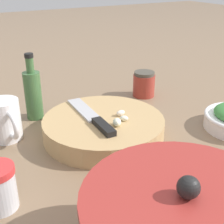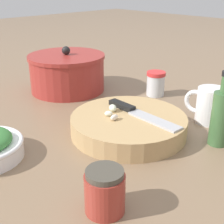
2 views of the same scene
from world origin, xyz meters
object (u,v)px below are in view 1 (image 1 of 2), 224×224
honey_jar (144,84)px  coffee_mug (5,120)px  garlic_cloves (120,119)px  chef_knife (93,117)px  oil_bottle (33,93)px  cutting_board (104,127)px

honey_jar → coffee_mug: bearing=8.6°
garlic_cloves → honey_jar: size_ratio=0.81×
garlic_cloves → honey_jar: (-0.21, -0.20, -0.02)m
chef_knife → oil_bottle: (0.09, -0.17, 0.02)m
chef_knife → garlic_cloves: bearing=-41.3°
chef_knife → garlic_cloves: (-0.05, 0.04, 0.00)m
coffee_mug → honey_jar: (-0.44, -0.07, -0.01)m
chef_knife → honey_jar: (-0.26, -0.16, -0.01)m
oil_bottle → cutting_board: bearing=121.4°
cutting_board → chef_knife: 0.04m
garlic_cloves → coffee_mug: coffee_mug is taller
garlic_cloves → coffee_mug: size_ratio=0.57×
cutting_board → honey_jar: honey_jar is taller
chef_knife → oil_bottle: size_ratio=1.27×
cutting_board → coffee_mug: 0.23m
chef_knife → coffee_mug: (0.18, -0.09, -0.00)m
coffee_mug → honey_jar: coffee_mug is taller
coffee_mug → oil_bottle: oil_bottle is taller
cutting_board → garlic_cloves: size_ratio=4.54×
chef_knife → coffee_mug: 0.20m
chef_knife → honey_jar: honey_jar is taller
cutting_board → garlic_cloves: garlic_cloves is taller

